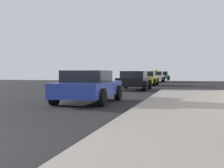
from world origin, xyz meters
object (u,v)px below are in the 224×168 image
at_px(car_yellow, 146,78).
at_px(car_white, 156,77).
at_px(car_blue, 88,86).
at_px(car_black, 134,80).
at_px(car_green, 162,76).

distance_m(car_yellow, car_white, 9.94).
xyz_separation_m(car_blue, car_white, (-0.05, 26.85, 0.00)).
distance_m(car_blue, car_black, 9.55).
distance_m(car_black, car_green, 24.48).
bearing_deg(car_black, car_white, 90.94).
height_order(car_blue, car_black, same).
relative_size(car_black, car_yellow, 1.02).
xyz_separation_m(car_blue, car_yellow, (0.02, 16.91, 0.00)).
bearing_deg(car_blue, car_green, 89.83).
bearing_deg(car_white, car_yellow, -89.58).
xyz_separation_m(car_white, car_green, (0.15, 7.17, -0.00)).
relative_size(car_blue, car_green, 0.97).
bearing_deg(car_black, car_yellow, 91.65).
height_order(car_black, car_white, car_white).
relative_size(car_black, car_green, 1.03).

